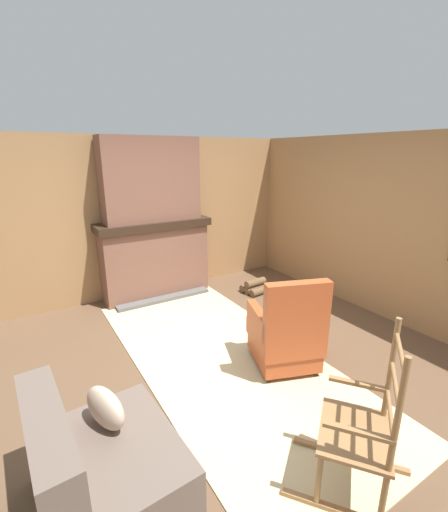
# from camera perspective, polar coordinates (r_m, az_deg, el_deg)

# --- Properties ---
(ground_plane) EXTENTS (14.00, 14.00, 0.00)m
(ground_plane) POSITION_cam_1_polar(r_m,az_deg,el_deg) (3.83, 0.99, -17.06)
(ground_plane) COLOR brown
(wood_panel_wall_left) EXTENTS (0.06, 5.27, 2.39)m
(wood_panel_wall_left) POSITION_cam_1_polar(r_m,az_deg,el_deg) (5.41, -12.65, 6.33)
(wood_panel_wall_left) COLOR #9E7247
(wood_panel_wall_left) RESTS_ON ground
(wood_panel_wall_back) EXTENTS (5.27, 0.09, 2.39)m
(wood_panel_wall_back) POSITION_cam_1_polar(r_m,az_deg,el_deg) (4.96, 25.09, 4.32)
(wood_panel_wall_back) COLOR #9E7247
(wood_panel_wall_back) RESTS_ON ground
(fireplace_hearth) EXTENTS (0.64, 1.69, 1.18)m
(fireplace_hearth) POSITION_cam_1_polar(r_m,az_deg,el_deg) (5.32, -11.32, -0.48)
(fireplace_hearth) COLOR brown
(fireplace_hearth) RESTS_ON ground
(chimney_breast) EXTENTS (0.38, 1.40, 1.18)m
(chimney_breast) POSITION_cam_1_polar(r_m,az_deg,el_deg) (5.11, -12.13, 12.34)
(chimney_breast) COLOR brown
(chimney_breast) RESTS_ON fireplace_hearth
(area_rug) EXTENTS (3.87, 1.73, 0.01)m
(area_rug) POSITION_cam_1_polar(r_m,az_deg,el_deg) (3.86, 0.12, -16.65)
(area_rug) COLOR #C6B789
(area_rug) RESTS_ON ground
(armchair) EXTENTS (0.84, 0.81, 1.02)m
(armchair) POSITION_cam_1_polar(r_m,az_deg,el_deg) (3.62, 10.27, -12.83)
(armchair) COLOR #A84723
(armchair) RESTS_ON ground
(rocking_chair) EXTENTS (0.93, 0.87, 1.16)m
(rocking_chair) POSITION_cam_1_polar(r_m,az_deg,el_deg) (2.60, 21.74, -26.30)
(rocking_chair) COLOR olive
(rocking_chair) RESTS_ON ground
(firewood_stack) EXTENTS (0.39, 0.40, 0.22)m
(firewood_stack) POSITION_cam_1_polar(r_m,az_deg,el_deg) (5.50, 5.23, -5.19)
(firewood_stack) COLOR brown
(firewood_stack) RESTS_ON ground
(oil_lamp_vase) EXTENTS (0.09, 0.09, 0.30)m
(oil_lamp_vase) POSITION_cam_1_polar(r_m,az_deg,el_deg) (5.04, -18.70, 6.19)
(oil_lamp_vase) COLOR silver
(oil_lamp_vase) RESTS_ON fireplace_hearth
(storage_case) EXTENTS (0.17, 0.26, 0.13)m
(storage_case) POSITION_cam_1_polar(r_m,az_deg,el_deg) (5.36, -7.95, 7.03)
(storage_case) COLOR brown
(storage_case) RESTS_ON fireplace_hearth
(decorative_plate_on_mantel) EXTENTS (0.07, 0.28, 0.28)m
(decorative_plate_on_mantel) POSITION_cam_1_polar(r_m,az_deg,el_deg) (5.21, -12.40, 7.36)
(decorative_plate_on_mantel) COLOR #336093
(decorative_plate_on_mantel) RESTS_ON fireplace_hearth
(sofa_segment) EXTENTS (0.98, 0.85, 0.82)m
(sofa_segment) POSITION_cam_1_polar(r_m,az_deg,el_deg) (2.56, -19.78, -30.30)
(sofa_segment) COLOR brown
(sofa_segment) RESTS_ON ground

